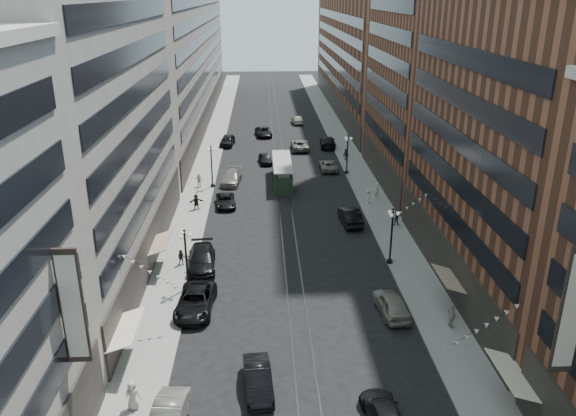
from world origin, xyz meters
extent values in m
plane|color=black|center=(0.00, 60.00, 0.00)|extent=(220.00, 220.00, 0.00)
cube|color=gray|center=(-11.00, 70.00, 0.07)|extent=(4.00, 180.00, 0.15)
cube|color=gray|center=(11.00, 70.00, 0.07)|extent=(4.00, 180.00, 0.15)
cube|color=#2D2D33|center=(-0.70, 70.00, 0.01)|extent=(0.12, 180.00, 0.02)
cube|color=#2D2D33|center=(0.70, 70.00, 0.01)|extent=(0.12, 180.00, 0.02)
cube|color=#A19B8F|center=(-17.00, 33.00, 14.00)|extent=(8.00, 36.00, 28.00)
cube|color=#A19B8F|center=(-17.00, 96.00, 13.00)|extent=(8.00, 90.00, 26.00)
cube|color=brown|center=(17.00, 28.00, 12.00)|extent=(8.00, 30.00, 24.00)
cube|color=brown|center=(17.00, 56.00, 21.00)|extent=(8.00, 26.00, 42.00)
cube|color=brown|center=(17.00, 105.00, 12.00)|extent=(8.00, 72.00, 24.00)
cylinder|color=black|center=(-9.20, 28.00, 0.30)|extent=(0.56, 0.56, 0.30)
cylinder|color=black|center=(-9.20, 28.00, 2.75)|extent=(0.18, 0.18, 5.20)
sphere|color=black|center=(-9.20, 28.00, 5.55)|extent=(0.24, 0.24, 0.24)
sphere|color=white|center=(-8.75, 28.00, 5.15)|extent=(0.36, 0.36, 0.36)
sphere|color=white|center=(-9.42, 28.39, 5.15)|extent=(0.36, 0.36, 0.36)
sphere|color=white|center=(-9.42, 27.61, 5.15)|extent=(0.36, 0.36, 0.36)
cylinder|color=black|center=(-9.20, 55.00, 0.30)|extent=(0.56, 0.56, 0.30)
cylinder|color=black|center=(-9.20, 55.00, 2.75)|extent=(0.18, 0.18, 5.20)
sphere|color=black|center=(-9.20, 55.00, 5.55)|extent=(0.24, 0.24, 0.24)
sphere|color=white|center=(-8.75, 55.00, 5.15)|extent=(0.36, 0.36, 0.36)
sphere|color=white|center=(-9.42, 55.39, 5.15)|extent=(0.36, 0.36, 0.36)
sphere|color=white|center=(-9.42, 54.61, 5.15)|extent=(0.36, 0.36, 0.36)
cylinder|color=black|center=(9.20, 32.00, 0.30)|extent=(0.56, 0.56, 0.30)
cylinder|color=black|center=(9.20, 32.00, 2.75)|extent=(0.18, 0.18, 5.20)
sphere|color=black|center=(9.20, 32.00, 5.55)|extent=(0.24, 0.24, 0.24)
sphere|color=white|center=(9.65, 32.00, 5.15)|extent=(0.36, 0.36, 0.36)
sphere|color=white|center=(8.97, 32.39, 5.15)|extent=(0.36, 0.36, 0.36)
sphere|color=white|center=(8.97, 31.61, 5.15)|extent=(0.36, 0.36, 0.36)
cylinder|color=black|center=(9.20, 60.00, 0.30)|extent=(0.56, 0.56, 0.30)
cylinder|color=black|center=(9.20, 60.00, 2.75)|extent=(0.18, 0.18, 5.20)
sphere|color=black|center=(9.20, 60.00, 5.55)|extent=(0.24, 0.24, 0.24)
sphere|color=white|center=(9.65, 60.00, 5.15)|extent=(0.36, 0.36, 0.36)
sphere|color=white|center=(8.97, 60.39, 5.15)|extent=(0.36, 0.36, 0.36)
sphere|color=white|center=(8.97, 59.61, 5.15)|extent=(0.36, 0.36, 0.36)
cube|color=#203323|center=(0.00, 56.55, 1.18)|extent=(2.27, 10.91, 2.36)
cube|color=gray|center=(0.00, 56.55, 2.64)|extent=(1.45, 10.00, 0.55)
cube|color=gray|center=(0.00, 56.55, 3.00)|extent=(2.45, 11.09, 0.14)
cylinder|color=black|center=(0.00, 52.46, 0.32)|extent=(2.09, 0.64, 0.64)
cylinder|color=black|center=(0.00, 60.65, 0.32)|extent=(2.09, 0.64, 0.64)
imported|color=black|center=(-8.19, 24.55, 0.85)|extent=(3.19, 6.29, 1.70)
imported|color=gray|center=(7.43, 23.38, 0.86)|extent=(2.49, 5.22, 1.72)
imported|color=black|center=(-3.16, 14.69, 0.80)|extent=(2.13, 5.02, 1.61)
imported|color=black|center=(4.28, 11.26, 0.73)|extent=(2.43, 5.15, 1.45)
imported|color=#B5A996|center=(-10.78, 13.15, 1.11)|extent=(1.02, 0.69, 1.93)
imported|color=black|center=(-10.34, 32.52, 0.90)|extent=(0.75, 0.44, 1.50)
imported|color=#A29886|center=(11.51, 21.01, 1.12)|extent=(0.73, 1.21, 1.93)
imported|color=black|center=(-7.10, 48.16, 0.68)|extent=(2.74, 5.09, 1.36)
imported|color=slate|center=(-6.80, 56.74, 0.84)|extent=(2.97, 6.02, 1.68)
imported|color=black|center=(-8.40, 76.59, 0.89)|extent=(2.68, 5.42, 1.78)
imported|color=black|center=(6.97, 42.05, 0.90)|extent=(2.23, 5.55, 1.79)
imported|color=gray|center=(6.80, 62.06, 0.72)|extent=(2.47, 5.22, 1.44)
imported|color=black|center=(8.22, 74.94, 0.87)|extent=(2.77, 6.11, 1.73)
imported|color=black|center=(-2.20, 65.83, 0.74)|extent=(2.29, 4.51, 1.47)
imported|color=slate|center=(4.23, 92.51, 0.75)|extent=(2.14, 4.69, 1.49)
imported|color=black|center=(-10.45, 46.94, 1.06)|extent=(1.76, 1.01, 1.83)
imported|color=beige|center=(-10.92, 55.09, 1.04)|extent=(1.05, 0.49, 1.77)
imported|color=black|center=(11.84, 41.16, 0.95)|extent=(0.84, 0.55, 1.60)
imported|color=beige|center=(11.41, 49.75, 1.11)|extent=(0.84, 0.73, 1.93)
imported|color=black|center=(10.04, 66.59, 1.01)|extent=(1.20, 0.87, 1.72)
imported|color=black|center=(-8.40, 32.05, 0.88)|extent=(2.90, 6.25, 1.77)
imported|color=black|center=(-2.32, 82.85, 0.77)|extent=(3.27, 5.86, 1.55)
imported|color=slate|center=(3.51, 73.37, 0.83)|extent=(2.76, 5.99, 1.66)
imported|color=beige|center=(10.05, 47.98, 1.01)|extent=(0.68, 1.18, 1.72)
camera|label=1|loc=(-2.64, -14.97, 24.04)|focal=35.00mm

